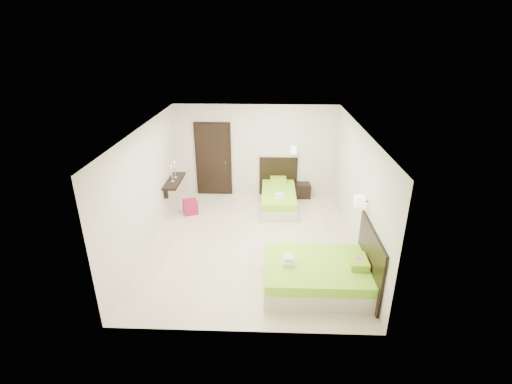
{
  "coord_description": "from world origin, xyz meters",
  "views": [
    {
      "loc": [
        0.38,
        -7.26,
        4.36
      ],
      "look_at": [
        0.1,
        0.3,
        1.1
      ],
      "focal_mm": 26.0,
      "sensor_mm": 36.0,
      "label": 1
    }
  ],
  "objects_px": {
    "ottoman": "(190,207)",
    "bed_single": "(279,197)",
    "bed_double": "(321,274)",
    "nightstand": "(302,190)"
  },
  "relations": [
    {
      "from": "bed_single",
      "to": "nightstand",
      "type": "relative_size",
      "value": 3.96
    },
    {
      "from": "bed_double",
      "to": "nightstand",
      "type": "height_order",
      "value": "bed_double"
    },
    {
      "from": "ottoman",
      "to": "bed_single",
      "type": "bearing_deg",
      "value": 12.84
    },
    {
      "from": "bed_double",
      "to": "bed_single",
      "type": "bearing_deg",
      "value": 101.49
    },
    {
      "from": "bed_single",
      "to": "ottoman",
      "type": "height_order",
      "value": "bed_single"
    },
    {
      "from": "ottoman",
      "to": "nightstand",
      "type": "bearing_deg",
      "value": 21.31
    },
    {
      "from": "nightstand",
      "to": "ottoman",
      "type": "relative_size",
      "value": 1.29
    },
    {
      "from": "bed_double",
      "to": "ottoman",
      "type": "distance_m",
      "value": 4.23
    },
    {
      "from": "bed_single",
      "to": "bed_double",
      "type": "height_order",
      "value": "bed_double"
    },
    {
      "from": "nightstand",
      "to": "ottoman",
      "type": "bearing_deg",
      "value": -163.23
    }
  ]
}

